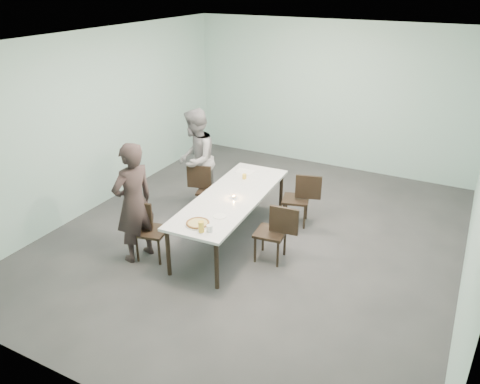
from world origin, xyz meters
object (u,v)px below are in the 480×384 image
at_px(beer_glass, 201,227).
at_px(water_tumbler, 210,228).
at_px(tealight, 234,197).
at_px(diner_far, 196,160).
at_px(table, 231,199).
at_px(chair_far_right, 301,196).
at_px(chair_near_left, 146,226).
at_px(diner_near, 134,203).
at_px(chair_far_left, 206,186).
at_px(pizza, 198,223).
at_px(amber_tumbler, 244,176).
at_px(chair_near_right, 276,229).
at_px(side_plate, 220,216).

height_order(beer_glass, water_tumbler, beer_glass).
bearing_deg(tealight, diner_far, 145.41).
distance_m(table, chair_far_right, 1.26).
bearing_deg(chair_near_left, diner_near, -156.03).
distance_m(chair_far_left, beer_glass, 2.00).
distance_m(chair_far_right, diner_near, 2.72).
relative_size(chair_far_left, water_tumbler, 9.67).
bearing_deg(water_tumbler, tealight, 100.49).
height_order(pizza, amber_tumbler, amber_tumbler).
relative_size(pizza, tealight, 6.07).
bearing_deg(beer_glass, chair_near_left, 172.48).
relative_size(table, water_tumbler, 29.37).
distance_m(chair_far_left, diner_far, 0.51).
bearing_deg(amber_tumbler, diner_near, -115.77).
bearing_deg(beer_glass, amber_tumbler, 99.25).
height_order(chair_near_right, amber_tumbler, chair_near_right).
xyz_separation_m(chair_near_left, amber_tumbler, (0.73, 1.67, 0.29)).
distance_m(chair_far_left, chair_far_right, 1.63).
relative_size(table, diner_near, 1.49).
bearing_deg(diner_far, side_plate, 24.07).
height_order(chair_far_right, side_plate, chair_far_right).
xyz_separation_m(diner_near, beer_glass, (1.14, -0.05, -0.06)).
bearing_deg(table, side_plate, -75.13).
bearing_deg(chair_near_left, chair_far_right, 37.93).
xyz_separation_m(chair_near_right, side_plate, (-0.67, -0.43, 0.25)).
bearing_deg(tealight, pizza, -92.97).
bearing_deg(chair_far_right, chair_near_right, 79.03).
height_order(pizza, beer_glass, beer_glass).
xyz_separation_m(chair_far_right, side_plate, (-0.59, -1.63, 0.25)).
bearing_deg(water_tumbler, chair_near_right, 55.78).
bearing_deg(amber_tumbler, chair_far_right, 19.27).
xyz_separation_m(chair_near_right, amber_tumbler, (-0.96, 0.89, 0.29)).
bearing_deg(chair_near_right, beer_glass, 48.07).
height_order(chair_near_left, beer_glass, beer_glass).
xyz_separation_m(chair_near_left, water_tumbler, (1.11, -0.08, 0.29)).
bearing_deg(table, diner_near, -132.01).
xyz_separation_m(chair_near_left, beer_glass, (1.03, -0.14, 0.32)).
height_order(table, diner_near, diner_near).
distance_m(chair_far_left, diner_near, 1.71).
relative_size(water_tumbler, tealight, 1.61).
bearing_deg(chair_near_right, chair_far_right, -91.91).
bearing_deg(chair_near_left, chair_far_left, 75.84).
bearing_deg(beer_glass, chair_near_right, 53.72).
relative_size(table, chair_near_left, 3.04).
distance_m(chair_near_right, diner_near, 2.04).
relative_size(chair_near_right, pizza, 2.56).
relative_size(table, beer_glass, 17.62).
xyz_separation_m(chair_far_left, diner_far, (-0.29, 0.17, 0.38)).
bearing_deg(side_plate, table, 104.87).
xyz_separation_m(pizza, tealight, (0.05, 0.93, 0.00)).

